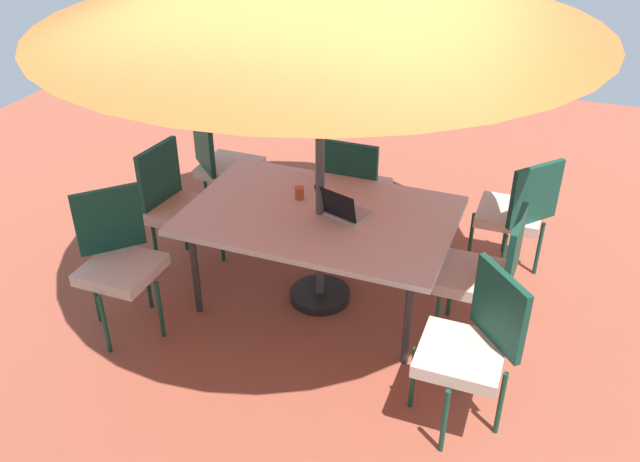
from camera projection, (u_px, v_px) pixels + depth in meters
name	position (u px, v px, depth m)	size (l,w,h in m)	color
ground_plane	(320.00, 299.00, 4.98)	(10.00, 10.00, 0.02)	#9E4C38
dining_table	(320.00, 219.00, 4.63)	(1.81, 1.19, 0.72)	silver
chair_west	(486.00, 272.00, 4.30)	(0.47, 0.46, 0.98)	beige
chair_south	(355.00, 186.00, 5.30)	(0.46, 0.46, 0.98)	beige
chair_southeast	(223.00, 162.00, 5.67)	(0.59, 0.59, 0.98)	beige
chair_southwest	(516.00, 210.00, 4.98)	(0.59, 0.58, 0.98)	beige
chair_northwest	(472.00, 344.00, 3.71)	(0.59, 0.59, 0.98)	beige
chair_east	(178.00, 202.00, 5.08)	(0.48, 0.47, 0.98)	beige
chair_northeast	(118.00, 257.00, 4.45)	(0.59, 0.59, 0.98)	beige
laptop	(342.00, 209.00, 4.55)	(0.38, 0.33, 0.21)	#B7B7BC
cup	(299.00, 193.00, 4.75)	(0.06, 0.06, 0.09)	#CC4C33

